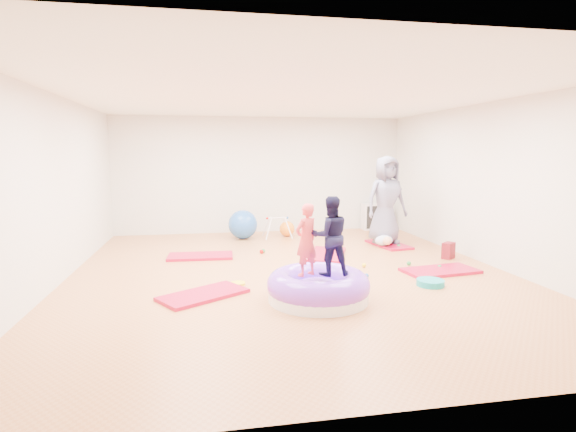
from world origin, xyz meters
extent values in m
cube|color=#C17C46|center=(0.00, 0.00, 0.00)|extent=(7.00, 8.00, 0.01)
cube|color=white|center=(0.00, 0.00, 2.80)|extent=(7.00, 8.00, 0.01)
cube|color=beige|center=(0.00, 4.00, 1.40)|extent=(7.00, 0.01, 2.80)
cube|color=beige|center=(0.00, -4.00, 1.40)|extent=(7.00, 0.01, 2.80)
cube|color=beige|center=(-3.50, 0.00, 1.40)|extent=(0.01, 8.00, 2.80)
cube|color=beige|center=(3.50, 0.00, 1.40)|extent=(0.01, 8.00, 2.80)
cube|color=#B90E3B|center=(-1.40, -0.94, 0.02)|extent=(1.30, 1.12, 0.05)
cube|color=#B90E3B|center=(-1.46, 1.42, 0.02)|extent=(1.22, 0.65, 0.05)
cube|color=#B90E3B|center=(0.91, 1.12, 0.03)|extent=(1.02, 1.37, 0.05)
cube|color=#B90E3B|center=(2.41, -0.36, 0.03)|extent=(1.28, 0.76, 0.05)
cube|color=#B90E3B|center=(2.43, 1.81, 0.02)|extent=(0.71, 1.16, 0.05)
cylinder|color=white|center=(0.10, -1.37, 0.07)|extent=(1.32, 1.32, 0.15)
torus|color=#813CDF|center=(0.10, -1.37, 0.21)|extent=(1.37, 1.37, 0.36)
ellipsoid|color=#813CDF|center=(0.10, -1.37, 0.13)|extent=(0.73, 0.73, 0.33)
imported|color=#FA4349|center=(-0.06, -1.37, 0.87)|extent=(0.41, 0.37, 0.95)
imported|color=black|center=(0.25, -1.39, 0.92)|extent=(0.51, 0.40, 1.04)
imported|color=slate|center=(2.38, 1.88, 0.96)|extent=(0.97, 0.71, 1.83)
ellipsoid|color=silver|center=(2.25, 1.62, 0.15)|extent=(0.37, 0.24, 0.21)
sphere|color=#EFB481|center=(2.25, 1.45, 0.18)|extent=(0.17, 0.17, 0.17)
sphere|color=#288A3D|center=(2.11, 0.16, 0.04)|extent=(0.08, 0.08, 0.08)
sphere|color=#288A3D|center=(2.50, -0.18, 0.04)|extent=(0.08, 0.08, 0.08)
sphere|color=yellow|center=(0.67, -0.99, 0.04)|extent=(0.08, 0.08, 0.08)
sphere|color=#288A3D|center=(2.54, 1.55, 0.04)|extent=(0.08, 0.08, 0.08)
sphere|color=#288A3D|center=(-0.26, 1.60, 0.04)|extent=(0.08, 0.08, 0.08)
sphere|color=#D00403|center=(-0.30, 1.54, 0.04)|extent=(0.08, 0.08, 0.08)
sphere|color=yellow|center=(1.30, 0.17, 0.04)|extent=(0.08, 0.08, 0.08)
sphere|color=#2358B1|center=(1.10, -0.48, 0.04)|extent=(0.08, 0.08, 0.08)
sphere|color=#2358B1|center=(-0.53, 3.12, 0.33)|extent=(0.66, 0.66, 0.66)
sphere|color=orange|center=(0.51, 3.25, 0.18)|extent=(0.36, 0.36, 0.36)
cylinder|color=silver|center=(0.03, 2.84, 0.26)|extent=(0.18, 0.19, 0.48)
cylinder|color=silver|center=(0.03, 3.25, 0.26)|extent=(0.18, 0.19, 0.48)
cylinder|color=silver|center=(0.48, 2.84, 0.26)|extent=(0.18, 0.19, 0.48)
cylinder|color=silver|center=(0.48, 3.25, 0.26)|extent=(0.18, 0.19, 0.48)
cylinder|color=silver|center=(0.25, 3.04, 0.47)|extent=(0.47, 0.03, 0.03)
sphere|color=#D00403|center=(0.02, 3.04, 0.47)|extent=(0.06, 0.06, 0.06)
sphere|color=#2358B1|center=(0.49, 3.04, 0.47)|extent=(0.06, 0.06, 0.06)
cube|color=silver|center=(2.90, 3.80, 0.33)|extent=(0.66, 0.32, 0.66)
cube|color=black|center=(2.90, 3.64, 0.33)|extent=(0.57, 0.02, 0.57)
cube|color=silver|center=(2.90, 3.75, 0.33)|extent=(0.02, 0.23, 0.58)
cube|color=silver|center=(2.90, 3.75, 0.33)|extent=(0.58, 0.23, 0.02)
cylinder|color=teal|center=(1.89, -1.02, 0.04)|extent=(0.40, 0.40, 0.09)
cube|color=red|center=(3.05, 0.51, 0.15)|extent=(0.30, 0.28, 0.30)
cylinder|color=yellow|center=(-0.89, -0.46, 0.02)|extent=(0.22, 0.22, 0.03)
camera|label=1|loc=(-1.32, -6.94, 1.93)|focal=28.00mm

